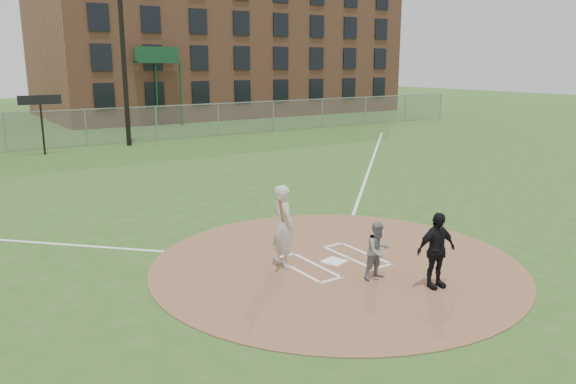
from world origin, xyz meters
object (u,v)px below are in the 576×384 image
home_plate (334,262)px  umpire (436,250)px  catcher (378,251)px  batter_at_plate (283,226)px

home_plate → umpire: bearing=-70.1°
catcher → umpire: size_ratio=0.79×
catcher → umpire: bearing=-54.8°
home_plate → umpire: (0.82, -2.26, 0.77)m
home_plate → umpire: size_ratio=0.30×
umpire → catcher: bearing=131.4°
catcher → batter_at_plate: 2.16m
umpire → batter_at_plate: size_ratio=0.84×
home_plate → batter_at_plate: batter_at_plate is taller
catcher → umpire: (0.66, -0.99, 0.17)m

